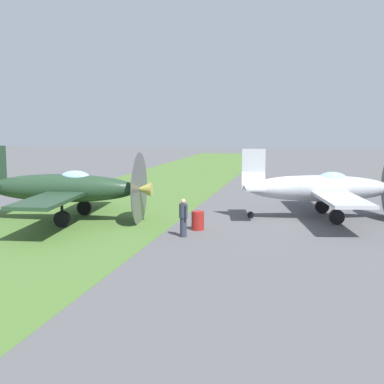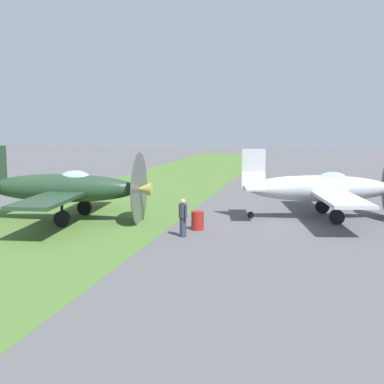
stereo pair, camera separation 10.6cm
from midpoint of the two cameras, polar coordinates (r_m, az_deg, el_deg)
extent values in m
plane|color=#515154|center=(27.84, 7.65, -3.05)|extent=(160.00, 160.00, 0.00)
cube|color=#476B2D|center=(30.22, -11.18, -2.28)|extent=(120.00, 11.00, 0.01)
ellipsoid|color=#B2B7BC|center=(28.54, 13.64, 0.40)|extent=(2.86, 7.82, 1.40)
cube|color=#B2B7BC|center=(28.66, 14.51, 0.06)|extent=(11.03, 3.98, 0.16)
cube|color=#B2B7BC|center=(27.89, 6.64, 2.51)|extent=(0.35, 1.24, 2.15)
cube|color=#B2B7BC|center=(27.99, 6.62, 0.66)|extent=(3.75, 1.70, 0.11)
ellipsoid|color=#8CB2C6|center=(28.64, 15.00, 1.37)|extent=(1.08, 1.71, 0.79)
cylinder|color=black|center=(30.42, 13.95, -1.57)|extent=(0.39, 0.80, 0.77)
cylinder|color=black|center=(30.35, 13.98, -0.55)|extent=(0.14, 0.14, 1.09)
cylinder|color=black|center=(27.28, 15.46, -2.65)|extent=(0.39, 0.80, 0.77)
cylinder|color=black|center=(27.19, 15.50, -1.53)|extent=(0.14, 0.14, 1.09)
cylinder|color=black|center=(28.21, 6.34, -2.51)|extent=(0.20, 0.38, 0.36)
ellipsoid|color=#233D28|center=(28.01, -14.13, 0.42)|extent=(2.30, 8.19, 1.47)
cube|color=#233D28|center=(27.87, -13.20, 0.05)|extent=(11.56, 3.18, 0.17)
cone|color=#B7B24C|center=(26.80, -5.41, 0.31)|extent=(0.84, 0.91, 0.76)
cylinder|color=#4C4C51|center=(26.85, -5.91, 0.31)|extent=(3.79, 0.44, 3.80)
ellipsoid|color=#8CB2C6|center=(27.71, -12.78, 1.47)|extent=(1.00, 1.74, 0.83)
cylinder|color=black|center=(29.61, -11.80, -1.71)|extent=(0.34, 0.83, 0.81)
cylinder|color=black|center=(29.53, -11.83, -0.62)|extent=(0.14, 0.14, 1.14)
cylinder|color=black|center=(26.41, -14.13, -2.90)|extent=(0.34, 0.83, 0.81)
cylinder|color=black|center=(26.31, -14.17, -1.67)|extent=(0.14, 0.14, 1.14)
cylinder|color=#2D3342|center=(23.47, -1.09, -3.87)|extent=(0.30, 0.30, 0.88)
cylinder|color=#2D3342|center=(23.33, -1.09, -2.07)|extent=(0.38, 0.38, 0.62)
sphere|color=tan|center=(23.27, -1.09, -1.03)|extent=(0.23, 0.23, 0.23)
cylinder|color=#2D3342|center=(23.12, -0.76, -2.16)|extent=(0.11, 0.11, 0.59)
cylinder|color=#2D3342|center=(23.55, -1.42, -1.98)|extent=(0.11, 0.11, 0.59)
cylinder|color=maroon|center=(24.97, 0.51, -3.15)|extent=(0.60, 0.60, 0.90)
camera|label=1|loc=(0.05, -90.11, -0.01)|focal=48.69mm
camera|label=2|loc=(0.05, 89.89, 0.01)|focal=48.69mm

